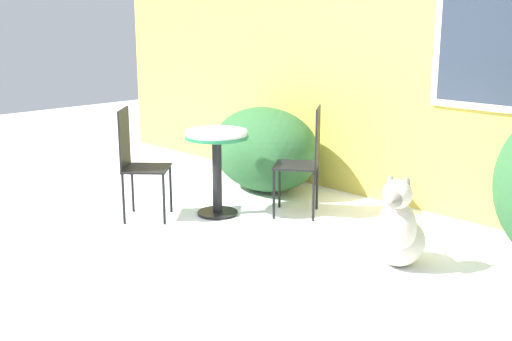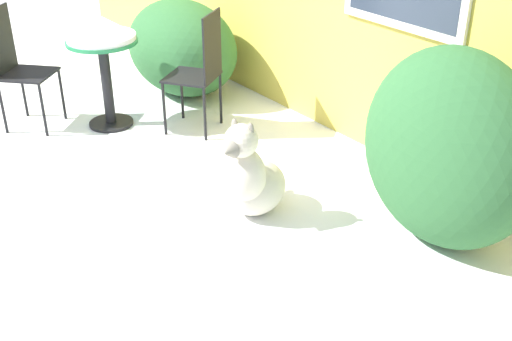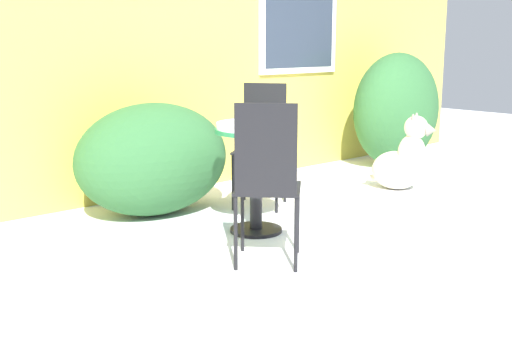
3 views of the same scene
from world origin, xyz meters
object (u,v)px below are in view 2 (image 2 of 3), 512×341
patio_table (104,56)px  patio_chair_far_side (17,64)px  dog (251,179)px  patio_chair_near_table (200,68)px

patio_table → patio_chair_far_side: size_ratio=0.79×
patio_table → patio_chair_far_side: bearing=-126.1°
patio_chair_far_side → dog: size_ratio=1.41×
patio_chair_near_table → dog: (1.33, -0.47, -0.29)m
patio_table → dog: size_ratio=1.11×
patio_chair_near_table → dog: size_ratio=1.41×
patio_chair_far_side → dog: (2.33, 0.69, -0.29)m
patio_table → dog: bearing=3.2°
patio_table → patio_chair_near_table: bearing=45.1°
patio_chair_near_table → patio_chair_far_side: same height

